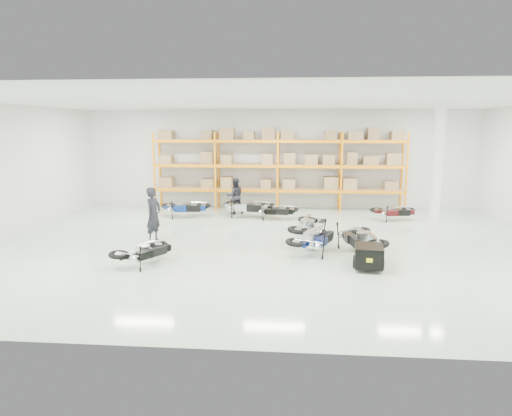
# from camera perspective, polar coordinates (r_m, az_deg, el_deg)

# --- Properties ---
(room) EXTENTS (18.00, 18.00, 18.00)m
(room) POSITION_cam_1_polar(r_m,az_deg,el_deg) (14.28, 1.83, 4.09)
(room) COLOR #AEC1AF
(room) RESTS_ON ground
(pallet_rack) EXTENTS (11.28, 0.98, 3.62)m
(pallet_rack) POSITION_cam_1_polar(r_m,az_deg,el_deg) (20.70, 2.77, 6.02)
(pallet_rack) COLOR orange
(pallet_rack) RESTS_ON ground
(structural_column) EXTENTS (0.25, 0.25, 4.50)m
(structural_column) POSITION_cam_1_polar(r_m,az_deg,el_deg) (15.42, 21.66, 3.83)
(structural_column) COLOR white
(structural_column) RESTS_ON ground
(moto_blue_centre) EXTENTS (1.64, 2.08, 1.21)m
(moto_blue_centre) POSITION_cam_1_polar(r_m,az_deg,el_deg) (13.78, 7.31, -3.31)
(moto_blue_centre) COLOR #061145
(moto_blue_centre) RESTS_ON ground
(moto_silver_left) EXTENTS (1.39, 2.17, 1.30)m
(moto_silver_left) POSITION_cam_1_polar(r_m,az_deg,el_deg) (15.32, 6.80, -1.76)
(moto_silver_left) COLOR silver
(moto_silver_left) RESTS_ON ground
(moto_black_far_left) EXTENTS (1.56, 1.77, 1.04)m
(moto_black_far_left) POSITION_cam_1_polar(r_m,az_deg,el_deg) (12.91, -13.86, -4.84)
(moto_black_far_left) COLOR black
(moto_black_far_left) RESTS_ON ground
(moto_touring_right) EXTENTS (1.28, 2.08, 1.26)m
(moto_touring_right) POSITION_cam_1_polar(r_m,az_deg,el_deg) (14.01, 12.94, -3.16)
(moto_touring_right) COLOR black
(moto_touring_right) RESTS_ON ground
(trailer) EXTENTS (0.82, 1.56, 0.64)m
(trailer) POSITION_cam_1_polar(r_m,az_deg,el_deg) (12.54, 13.91, -5.82)
(trailer) COLOR black
(trailer) RESTS_ON ground
(moto_back_a) EXTENTS (1.87, 1.08, 1.15)m
(moto_back_a) POSITION_cam_1_polar(r_m,az_deg,el_deg) (19.29, -8.80, 0.46)
(moto_back_a) COLOR navy
(moto_back_a) RESTS_ON ground
(moto_back_b) EXTENTS (2.06, 1.31, 1.23)m
(moto_back_b) POSITION_cam_1_polar(r_m,az_deg,el_deg) (19.05, -1.06, 0.58)
(moto_back_b) COLOR #A0A3AA
(moto_back_b) RESTS_ON ground
(moto_back_c) EXTENTS (1.65, 0.92, 1.03)m
(moto_back_c) POSITION_cam_1_polar(r_m,az_deg,el_deg) (18.61, 2.43, 0.04)
(moto_back_c) COLOR black
(moto_back_c) RESTS_ON ground
(moto_back_d) EXTENTS (1.68, 0.99, 1.03)m
(moto_back_d) POSITION_cam_1_polar(r_m,az_deg,el_deg) (19.17, 16.90, -0.10)
(moto_back_d) COLOR #420D10
(moto_back_d) RESTS_ON ground
(person_left) EXTENTS (0.61, 0.76, 1.81)m
(person_left) POSITION_cam_1_polar(r_m,az_deg,el_deg) (15.28, -12.68, -0.85)
(person_left) COLOR black
(person_left) RESTS_ON ground
(person_back) EXTENTS (0.90, 0.79, 1.55)m
(person_back) POSITION_cam_1_polar(r_m,az_deg,el_deg) (19.82, -2.64, 1.52)
(person_back) COLOR black
(person_back) RESTS_ON ground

